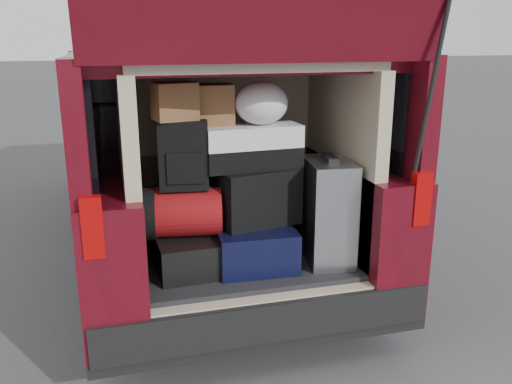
# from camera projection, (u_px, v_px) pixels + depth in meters

# --- Properties ---
(ground) EXTENTS (80.00, 80.00, 0.00)m
(ground) POSITION_uv_depth(u_px,v_px,m) (253.00, 353.00, 3.32)
(ground) COLOR #3E3E41
(ground) RESTS_ON ground
(minivan) EXTENTS (1.90, 5.35, 2.77)m
(minivan) POSITION_uv_depth(u_px,v_px,m) (199.00, 148.00, 4.79)
(minivan) COLOR black
(minivan) RESTS_ON ground
(load_floor) EXTENTS (1.24, 1.05, 0.55)m
(load_floor) POSITION_uv_depth(u_px,v_px,m) (242.00, 292.00, 3.50)
(load_floor) COLOR black
(load_floor) RESTS_ON ground
(black_hardshell) EXTENTS (0.40, 0.53, 0.21)m
(black_hardshell) POSITION_uv_depth(u_px,v_px,m) (187.00, 251.00, 3.19)
(black_hardshell) COLOR black
(black_hardshell) RESTS_ON load_floor
(navy_hardshell) EXTENTS (0.48, 0.58, 0.24)m
(navy_hardshell) POSITION_uv_depth(u_px,v_px,m) (252.00, 242.00, 3.27)
(navy_hardshell) COLOR black
(navy_hardshell) RESTS_ON load_floor
(silver_roller) EXTENTS (0.31, 0.44, 0.62)m
(silver_roller) POSITION_uv_depth(u_px,v_px,m) (328.00, 211.00, 3.25)
(silver_roller) COLOR white
(silver_roller) RESTS_ON load_floor
(red_duffel) EXTENTS (0.47, 0.35, 0.28)m
(red_duffel) POSITION_uv_depth(u_px,v_px,m) (183.00, 212.00, 3.12)
(red_duffel) COLOR maroon
(red_duffel) RESTS_ON black_hardshell
(black_soft_case) EXTENTS (0.51, 0.37, 0.34)m
(black_soft_case) POSITION_uv_depth(u_px,v_px,m) (257.00, 196.00, 3.21)
(black_soft_case) COLOR black
(black_soft_case) RESTS_ON navy_hardshell
(backpack) EXTENTS (0.29, 0.20, 0.39)m
(backpack) POSITION_uv_depth(u_px,v_px,m) (183.00, 155.00, 3.02)
(backpack) COLOR black
(backpack) RESTS_ON red_duffel
(twotone_duffel) EXTENTS (0.58, 0.32, 0.25)m
(twotone_duffel) POSITION_uv_depth(u_px,v_px,m) (250.00, 146.00, 3.16)
(twotone_duffel) COLOR silver
(twotone_duffel) RESTS_ON black_soft_case
(grocery_sack_lower) EXTENTS (0.25, 0.22, 0.20)m
(grocery_sack_lower) POSITION_uv_depth(u_px,v_px,m) (174.00, 101.00, 2.95)
(grocery_sack_lower) COLOR brown
(grocery_sack_lower) RESTS_ON backpack
(grocery_sack_upper) EXTENTS (0.23, 0.19, 0.23)m
(grocery_sack_upper) POSITION_uv_depth(u_px,v_px,m) (212.00, 105.00, 3.09)
(grocery_sack_upper) COLOR brown
(grocery_sack_upper) RESTS_ON twotone_duffel
(plastic_bag_center) EXTENTS (0.34, 0.32, 0.25)m
(plastic_bag_center) POSITION_uv_depth(u_px,v_px,m) (261.00, 103.00, 3.08)
(plastic_bag_center) COLOR silver
(plastic_bag_center) RESTS_ON twotone_duffel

